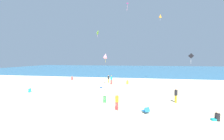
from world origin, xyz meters
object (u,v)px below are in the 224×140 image
Objects in this scene: kite_lime at (98,33)px; kite_pink at (105,56)px; person_6 at (105,94)px; beach_chair_mid_beach at (146,110)px; cooler_box at (101,87)px; person_8 at (108,78)px; kite_orange at (160,16)px; person_5 at (176,94)px; person_4 at (72,79)px; person_1 at (30,90)px; kite_magenta at (127,4)px; person_3 at (217,117)px; kite_black at (191,56)px; person_2 at (127,83)px; person_0 at (111,79)px; person_7 at (117,101)px.

kite_lime is 9.22m from kite_pink.
kite_lime reaches higher than person_6.
cooler_box is (-6.28, 9.71, -0.09)m from beach_chair_mid_beach.
kite_pink is at bearing 20.22° from person_6.
person_8 is 1.19× the size of kite_orange.
kite_orange reaches higher than person_5.
person_6 is at bearing -105.47° from person_4.
kite_lime reaches higher than person_4.
person_4 is (2.54, 7.44, 0.55)m from person_1.
kite_magenta is (9.52, 1.38, 12.88)m from person_4.
person_8 is (-2.24, 12.78, -0.08)m from person_6.
person_3 is 22.21m from kite_orange.
kite_orange is (-5.06, 1.81, 7.50)m from kite_black.
person_2 is 16.46m from person_3.
person_2 is (2.71, 0.73, -0.62)m from person_0.
kite_pink reaches higher than person_4.
person_7 is 19.44m from kite_black.
person_6 is (2.29, -7.46, 0.74)m from cooler_box.
person_5 is at bearing -156.61° from person_2.
person_8 is 0.77× the size of kite_black.
kite_lime reaches higher than person_8.
person_3 is 21.29m from kite_magenta.
person_6 is at bearing -77.76° from kite_pink.
person_5 is 1.02× the size of kite_lime.
kite_magenta reaches higher than beach_chair_mid_beach.
person_7 is 0.79× the size of kite_black.
kite_pink is (-3.38, -2.38, 4.63)m from person_2.
kite_orange is (9.38, 8.17, 12.23)m from cooler_box.
kite_lime reaches higher than kite_pink.
person_6 reaches higher than person_1.
person_0 is 1.10× the size of person_7.
person_2 is 12.51m from kite_lime.
person_7 reaches higher than person_1.
person_0 is 1.14× the size of person_4.
person_6 is (1.36, -11.00, -0.02)m from person_0.
person_1 is 18.00m from person_5.
person_2 is 11.82m from person_6.
person_8 reaches higher than beach_chair_mid_beach.
person_6 is at bearing 101.44° from person_8.
kite_magenta is at bearing 164.66° from person_8.
kite_pink is at bearing 32.37° from person_7.
kite_magenta is 0.93× the size of kite_lime.
kite_black is at bearing -109.28° from person_3.
person_5 is 0.97× the size of kite_pink.
person_4 is 17.84m from person_5.
cooler_box is 5.13m from kite_pink.
person_8 is at bearing 3.08° from person_0.
person_0 is at bearing -54.40° from kite_lime.
person_5 is at bearing -112.14° from kite_black.
person_5 is (9.35, -6.14, 0.72)m from cooler_box.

